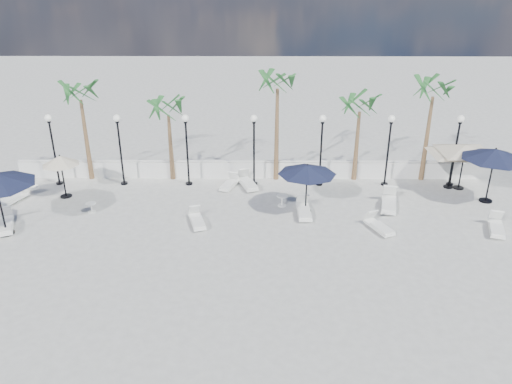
{
  "coord_description": "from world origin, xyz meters",
  "views": [
    {
      "loc": [
        0.29,
        -18.16,
        10.57
      ],
      "look_at": [
        0.14,
        2.14,
        1.5
      ],
      "focal_mm": 35.0,
      "sensor_mm": 36.0,
      "label": 1
    }
  ],
  "objects_px": {
    "lounger_2": "(197,220)",
    "lounger_6": "(389,203)",
    "lounger_1": "(5,224)",
    "lounger_3": "(247,182)",
    "parasol_cream_sq_b": "(466,145)",
    "parasol_navy_mid": "(307,170)",
    "lounger_0": "(11,198)",
    "parasol_navy_right": "(495,154)",
    "lounger_4": "(304,210)",
    "lounger_8": "(496,227)",
    "lounger_5": "(229,184)",
    "parasol_cream_small": "(60,161)",
    "lounger_7": "(379,226)",
    "parasol_cream_sq_a": "(455,148)"
  },
  "relations": [
    {
      "from": "lounger_4",
      "to": "lounger_1",
      "type": "bearing_deg",
      "value": -174.88
    },
    {
      "from": "lounger_2",
      "to": "lounger_6",
      "type": "xyz_separation_m",
      "value": [
        9.1,
        1.81,
        0.05
      ]
    },
    {
      "from": "parasol_navy_right",
      "to": "parasol_navy_mid",
      "type": "bearing_deg",
      "value": -172.21
    },
    {
      "from": "lounger_2",
      "to": "lounger_6",
      "type": "relative_size",
      "value": 0.8
    },
    {
      "from": "lounger_2",
      "to": "lounger_0",
      "type": "bearing_deg",
      "value": 150.06
    },
    {
      "from": "lounger_3",
      "to": "lounger_4",
      "type": "height_order",
      "value": "lounger_3"
    },
    {
      "from": "lounger_8",
      "to": "parasol_navy_mid",
      "type": "bearing_deg",
      "value": -174.67
    },
    {
      "from": "parasol_cream_sq_b",
      "to": "parasol_cream_small",
      "type": "bearing_deg",
      "value": -176.59
    },
    {
      "from": "lounger_0",
      "to": "lounger_8",
      "type": "relative_size",
      "value": 1.02
    },
    {
      "from": "lounger_3",
      "to": "lounger_6",
      "type": "xyz_separation_m",
      "value": [
        6.92,
        -2.52,
        0.02
      ]
    },
    {
      "from": "lounger_0",
      "to": "lounger_2",
      "type": "distance_m",
      "value": 9.72
    },
    {
      "from": "parasol_cream_sq_b",
      "to": "lounger_2",
      "type": "bearing_deg",
      "value": -162.62
    },
    {
      "from": "lounger_5",
      "to": "parasol_cream_sq_a",
      "type": "xyz_separation_m",
      "value": [
        11.63,
        0.09,
        2.0
      ]
    },
    {
      "from": "parasol_navy_right",
      "to": "parasol_cream_sq_b",
      "type": "distance_m",
      "value": 1.78
    },
    {
      "from": "lounger_4",
      "to": "parasol_cream_small",
      "type": "distance_m",
      "value": 12.22
    },
    {
      "from": "lounger_4",
      "to": "parasol_navy_mid",
      "type": "height_order",
      "value": "parasol_navy_mid"
    },
    {
      "from": "lounger_4",
      "to": "parasol_cream_small",
      "type": "height_order",
      "value": "parasol_cream_small"
    },
    {
      "from": "lounger_5",
      "to": "parasol_cream_small",
      "type": "bearing_deg",
      "value": -152.61
    },
    {
      "from": "lounger_4",
      "to": "lounger_8",
      "type": "bearing_deg",
      "value": -11.64
    },
    {
      "from": "lounger_0",
      "to": "lounger_3",
      "type": "relative_size",
      "value": 0.96
    },
    {
      "from": "lounger_0",
      "to": "parasol_navy_mid",
      "type": "relative_size",
      "value": 0.71
    },
    {
      "from": "lounger_3",
      "to": "lounger_6",
      "type": "bearing_deg",
      "value": -39.33
    },
    {
      "from": "lounger_1",
      "to": "lounger_3",
      "type": "xyz_separation_m",
      "value": [
        10.68,
        4.81,
        -0.0
      ]
    },
    {
      "from": "lounger_5",
      "to": "parasol_navy_mid",
      "type": "height_order",
      "value": "parasol_navy_mid"
    },
    {
      "from": "lounger_2",
      "to": "lounger_8",
      "type": "distance_m",
      "value": 13.28
    },
    {
      "from": "lounger_6",
      "to": "lounger_7",
      "type": "relative_size",
      "value": 1.24
    },
    {
      "from": "lounger_2",
      "to": "lounger_7",
      "type": "xyz_separation_m",
      "value": [
        8.12,
        -0.49,
        0.0
      ]
    },
    {
      "from": "parasol_cream_sq_b",
      "to": "parasol_navy_mid",
      "type": "bearing_deg",
      "value": -161.12
    },
    {
      "from": "lounger_1",
      "to": "lounger_3",
      "type": "height_order",
      "value": "lounger_1"
    },
    {
      "from": "parasol_cream_sq_b",
      "to": "parasol_cream_small",
      "type": "distance_m",
      "value": 20.41
    },
    {
      "from": "lounger_1",
      "to": "parasol_navy_mid",
      "type": "height_order",
      "value": "parasol_navy_mid"
    },
    {
      "from": "lounger_5",
      "to": "parasol_navy_right",
      "type": "relative_size",
      "value": 0.55
    },
    {
      "from": "lounger_0",
      "to": "lounger_8",
      "type": "bearing_deg",
      "value": 12.16
    },
    {
      "from": "lounger_7",
      "to": "lounger_8",
      "type": "relative_size",
      "value": 0.94
    },
    {
      "from": "parasol_navy_mid",
      "to": "lounger_4",
      "type": "bearing_deg",
      "value": -107.22
    },
    {
      "from": "lounger_4",
      "to": "lounger_6",
      "type": "bearing_deg",
      "value": 10.11
    },
    {
      "from": "lounger_7",
      "to": "lounger_5",
      "type": "bearing_deg",
      "value": 122.56
    },
    {
      "from": "lounger_5",
      "to": "lounger_6",
      "type": "height_order",
      "value": "lounger_6"
    },
    {
      "from": "parasol_navy_mid",
      "to": "parasol_cream_sq_b",
      "type": "bearing_deg",
      "value": 18.88
    },
    {
      "from": "lounger_8",
      "to": "parasol_cream_small",
      "type": "height_order",
      "value": "parasol_cream_small"
    },
    {
      "from": "lounger_1",
      "to": "lounger_7",
      "type": "relative_size",
      "value": 1.15
    },
    {
      "from": "lounger_6",
      "to": "parasol_cream_sq_b",
      "type": "xyz_separation_m",
      "value": [
        4.25,
        2.37,
        2.13
      ]
    },
    {
      "from": "lounger_0",
      "to": "lounger_4",
      "type": "bearing_deg",
      "value": 14.21
    },
    {
      "from": "lounger_4",
      "to": "lounger_8",
      "type": "distance_m",
      "value": 8.5
    },
    {
      "from": "lounger_7",
      "to": "parasol_navy_right",
      "type": "bearing_deg",
      "value": 4.01
    },
    {
      "from": "lounger_6",
      "to": "lounger_4",
      "type": "bearing_deg",
      "value": -154.92
    },
    {
      "from": "lounger_2",
      "to": "parasol_navy_right",
      "type": "relative_size",
      "value": 0.56
    },
    {
      "from": "parasol_navy_right",
      "to": "parasol_cream_sq_a",
      "type": "height_order",
      "value": "parasol_navy_right"
    },
    {
      "from": "lounger_2",
      "to": "lounger_8",
      "type": "relative_size",
      "value": 0.93
    },
    {
      "from": "lounger_5",
      "to": "parasol_navy_mid",
      "type": "distance_m",
      "value": 5.15
    }
  ]
}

